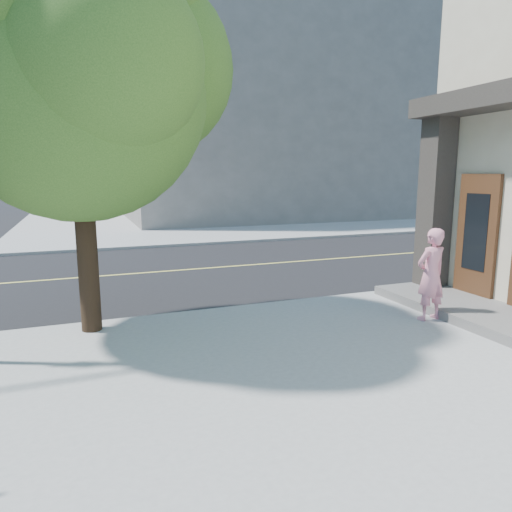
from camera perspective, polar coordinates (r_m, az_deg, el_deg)
name	(u,v)px	position (r m, az deg, el deg)	size (l,w,h in m)	color
sidewalk_ne	(251,214)	(32.40, -0.59, 5.22)	(29.00, 25.00, 0.12)	#9C9C9B
filler_ne	(255,111)	(33.20, -0.08, 17.55)	(18.00, 16.00, 14.00)	slate
man_on_phone	(431,274)	(9.10, 20.87, -2.15)	(0.63, 0.41, 1.73)	pink
street_tree	(83,61)	(8.44, -20.71, 21.73)	(5.23, 4.75, 6.94)	black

